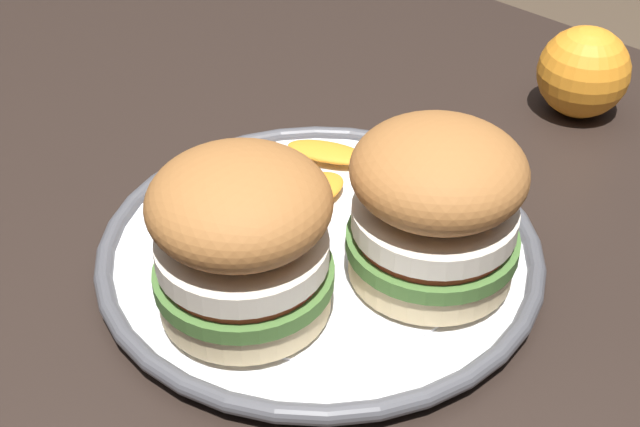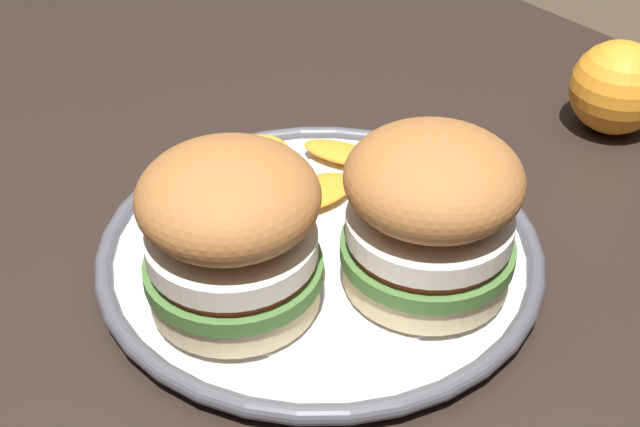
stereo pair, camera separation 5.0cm
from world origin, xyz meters
name	(u,v)px [view 2 (the right image)]	position (x,y,z in m)	size (l,w,h in m)	color
dining_table	(261,347)	(0.00, 0.00, 0.66)	(1.16, 0.87, 0.77)	black
dinner_plate	(320,251)	(0.06, 0.01, 0.78)	(0.29, 0.29, 0.02)	white
sandwich_half_left	(431,212)	(0.12, 0.04, 0.84)	(0.14, 0.14, 0.10)	beige
sandwich_half_right	(231,231)	(0.07, -0.06, 0.84)	(0.15, 0.15, 0.10)	beige
orange_peel_curled	(259,154)	(-0.05, 0.04, 0.80)	(0.06, 0.06, 0.01)	orange
orange_peel_strip_long	(342,153)	(-0.01, 0.09, 0.80)	(0.07, 0.05, 0.01)	orange
orange_peel_strip_short	(314,192)	(0.02, 0.04, 0.80)	(0.04, 0.06, 0.01)	orange
whole_orange	(617,87)	(0.08, 0.30, 0.81)	(0.07, 0.07, 0.07)	orange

